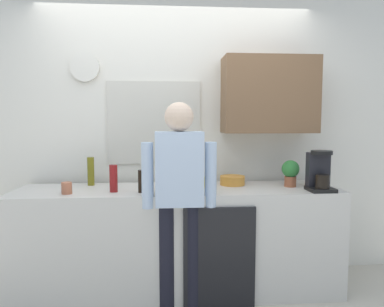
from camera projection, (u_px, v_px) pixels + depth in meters
name	position (u px, v px, depth m)	size (l,w,h in m)	color
ground_plane	(180.00, 307.00, 2.82)	(8.00, 8.00, 0.00)	beige
kitchen_counter	(178.00, 240.00, 3.08)	(2.71, 0.64, 0.89)	beige
dishwasher_panel	(219.00, 258.00, 2.78)	(0.56, 0.02, 0.80)	black
back_wall_assembly	(188.00, 131.00, 3.40)	(4.31, 0.42, 2.60)	silver
coffee_maker	(320.00, 173.00, 2.93)	(0.20, 0.20, 0.33)	black
bottle_olive_oil	(91.00, 171.00, 3.17)	(0.06, 0.06, 0.25)	olive
bottle_clear_soda	(177.00, 176.00, 2.80)	(0.09, 0.09, 0.28)	#2D8C33
bottle_red_vinegar	(114.00, 178.00, 2.88)	(0.06, 0.06, 0.22)	maroon
bottle_dark_sauce	(142.00, 181.00, 2.86)	(0.06, 0.06, 0.18)	black
bottle_amber_beer	(310.00, 172.00, 3.22)	(0.06, 0.06, 0.23)	brown
bottle_green_wine	(163.00, 175.00, 2.78)	(0.07, 0.07, 0.30)	#195923
cup_terracotta_mug	(67.00, 188.00, 2.81)	(0.08, 0.08, 0.09)	#B26647
cup_yellow_cup	(205.00, 182.00, 3.08)	(0.07, 0.07, 0.09)	yellow
mixing_bowl	(232.00, 180.00, 3.20)	(0.22, 0.22, 0.08)	orange
potted_plant	(290.00, 172.00, 3.11)	(0.15, 0.15, 0.23)	#9E5638
person_at_sink	(179.00, 188.00, 2.73)	(0.57, 0.22, 1.60)	black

